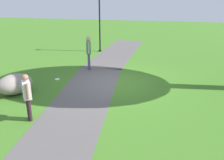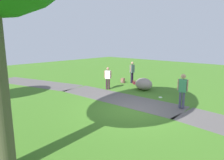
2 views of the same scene
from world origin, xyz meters
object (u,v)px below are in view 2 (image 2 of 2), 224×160
Objects in this scene: man_near_boulder at (183,89)px; backpack_by_boulder at (138,84)px; lawn_boulder at (144,84)px; spare_backpack_on_lawn at (123,81)px; woman_with_handbag at (132,71)px; frisbee_on_grass at (160,97)px; passerby_on_path at (108,77)px; handbag_on_grass at (134,82)px.

backpack_by_boulder is (4.55, -2.70, -0.86)m from man_near_boulder.
lawn_boulder reaches higher than backpack_by_boulder.
spare_backpack_on_lawn is at bearing -7.42° from backpack_by_boulder.
man_near_boulder is at bearing 148.90° from woman_with_handbag.
frisbee_on_grass is at bearing -31.39° from man_near_boulder.
passerby_on_path is (-0.08, 2.98, -0.10)m from woman_with_handbag.
spare_backpack_on_lawn is at bearing -22.22° from frisbee_on_grass.
handbag_on_grass is 0.84m from backpack_by_boulder.
handbag_on_grass reaches higher than frisbee_on_grass.
woman_with_handbag is 4.74× the size of handbag_on_grass.
handbag_on_grass is at bearing -30.78° from backpack_by_boulder.
passerby_on_path is at bearing 91.53° from woman_with_handbag.
passerby_on_path is 4.32× the size of handbag_on_grass.
lawn_boulder is at bearing -139.51° from passerby_on_path.
lawn_boulder is at bearing -28.28° from frisbee_on_grass.
handbag_on_grass is at bearing -32.72° from lawn_boulder.
woman_with_handbag is at bearing -32.70° from backpack_by_boulder.
spare_backpack_on_lawn is 4.84m from frisbee_on_grass.
woman_with_handbag is 0.97× the size of man_near_boulder.
spare_backpack_on_lawn is at bearing 44.21° from woman_with_handbag.
man_near_boulder is 4.48× the size of spare_backpack_on_lawn.
spare_backpack_on_lawn is at bearing -24.99° from man_near_boulder.
passerby_on_path is at bearing 40.49° from lawn_boulder.
frisbee_on_grass is at bearing -170.81° from passerby_on_path.
man_near_boulder reaches higher than spare_backpack_on_lawn.
passerby_on_path is 6.92× the size of frisbee_on_grass.
man_near_boulder is at bearing 148.61° from frisbee_on_grass.
woman_with_handbag is at bearing -88.47° from passerby_on_path.
backpack_by_boulder is at bearing 149.22° from handbag_on_grass.
woman_with_handbag reaches higher than handbag_on_grass.
backpack_by_boulder is at bearing -34.31° from lawn_boulder.
woman_with_handbag is 7.60× the size of frisbee_on_grass.
man_near_boulder reaches higher than backpack_by_boulder.
spare_backpack_on_lawn is 1.74× the size of frisbee_on_grass.
lawn_boulder is at bearing 162.69° from spare_backpack_on_lawn.
man_near_boulder reaches higher than handbag_on_grass.
handbag_on_grass is (5.27, -3.13, -0.91)m from man_near_boulder.
frisbee_on_grass is (-3.93, 2.36, -1.01)m from woman_with_handbag.
man_near_boulder is 1.13× the size of passerby_on_path.
man_near_boulder is 6.97m from spare_backpack_on_lawn.
lawn_boulder is 1.87m from handbag_on_grass.
woman_with_handbag is 6.69m from man_near_boulder.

